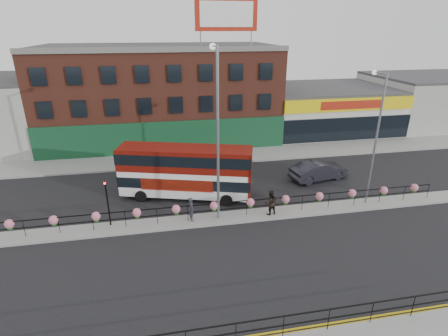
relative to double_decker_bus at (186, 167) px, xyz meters
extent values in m
plane|color=black|center=(2.73, -3.80, -2.44)|extent=(120.00, 120.00, 0.00)
cube|color=gray|center=(2.73, 8.20, -2.37)|extent=(60.00, 4.00, 0.15)
cube|color=gray|center=(2.73, -3.80, -2.37)|extent=(60.00, 1.60, 0.15)
cube|color=gold|center=(2.73, -13.50, -2.44)|extent=(60.00, 0.10, 0.01)
cube|color=gold|center=(2.73, -13.68, -2.44)|extent=(60.00, 0.10, 0.01)
cube|color=brown|center=(-1.27, 16.20, 2.56)|extent=(25.00, 12.00, 10.00)
cube|color=#3F3F42|center=(-1.27, 16.20, 7.71)|extent=(25.00, 12.00, 0.30)
cube|color=#134426|center=(-1.27, 10.12, -0.74)|extent=(25.00, 0.25, 3.40)
cube|color=silver|center=(18.73, 16.20, 0.06)|extent=(15.00, 12.00, 5.00)
cube|color=#3F3F42|center=(18.73, 16.20, 2.71)|extent=(15.00, 12.00, 0.30)
cube|color=yellow|center=(18.73, 10.12, 1.86)|extent=(15.00, 0.25, 1.40)
cube|color=#A22210|center=(18.73, 10.00, 1.86)|extent=(7.00, 0.10, 0.90)
cube|color=black|center=(18.73, 10.12, -0.84)|extent=(15.00, 0.25, 2.60)
cube|color=#A5A5A0|center=(33.48, 16.20, 0.56)|extent=(14.50, 12.00, 6.00)
cube|color=#3F3F42|center=(33.48, 16.20, 3.71)|extent=(14.50, 12.00, 0.30)
cube|color=#A22210|center=(5.23, 11.20, 10.76)|extent=(6.00, 0.25, 3.00)
cube|color=white|center=(5.23, 11.06, 10.76)|extent=(5.10, 0.04, 2.25)
cylinder|color=gray|center=(2.73, 11.20, 8.56)|extent=(0.12, 0.12, 1.40)
cylinder|color=gray|center=(7.73, 11.20, 8.56)|extent=(0.12, 0.12, 1.40)
cube|color=black|center=(2.73, -3.80, -1.19)|extent=(30.00, 0.05, 0.05)
cube|color=black|center=(2.73, -3.80, -1.69)|extent=(30.00, 0.05, 0.05)
cylinder|color=black|center=(-10.27, -3.80, -1.74)|extent=(0.04, 0.04, 1.10)
cylinder|color=black|center=(-8.27, -3.80, -1.74)|extent=(0.04, 0.04, 1.10)
cylinder|color=black|center=(-6.27, -3.80, -1.74)|extent=(0.04, 0.04, 1.10)
cylinder|color=black|center=(-4.27, -3.80, -1.74)|extent=(0.04, 0.04, 1.10)
cylinder|color=black|center=(-2.27, -3.80, -1.74)|extent=(0.04, 0.04, 1.10)
cylinder|color=black|center=(-0.27, -3.80, -1.74)|extent=(0.04, 0.04, 1.10)
cylinder|color=black|center=(1.73, -3.80, -1.74)|extent=(0.04, 0.04, 1.10)
cylinder|color=black|center=(3.73, -3.80, -1.74)|extent=(0.04, 0.04, 1.10)
cylinder|color=black|center=(5.73, -3.80, -1.74)|extent=(0.04, 0.04, 1.10)
cylinder|color=black|center=(7.73, -3.80, -1.74)|extent=(0.04, 0.04, 1.10)
cylinder|color=black|center=(9.73, -3.80, -1.74)|extent=(0.04, 0.04, 1.10)
cylinder|color=black|center=(11.73, -3.80, -1.74)|extent=(0.04, 0.04, 1.10)
cylinder|color=black|center=(13.73, -3.80, -1.74)|extent=(0.04, 0.04, 1.10)
cylinder|color=black|center=(15.73, -3.80, -1.74)|extent=(0.04, 0.04, 1.10)
cylinder|color=black|center=(17.73, -3.80, -1.74)|extent=(0.04, 0.04, 1.10)
sphere|color=#CE6D83|center=(-11.02, -3.80, -1.34)|extent=(0.56, 0.56, 0.56)
sphere|color=#27611B|center=(-11.02, -3.80, -1.57)|extent=(0.36, 0.36, 0.36)
sphere|color=#CE6D83|center=(-8.52, -3.80, -1.34)|extent=(0.56, 0.56, 0.56)
sphere|color=#27611B|center=(-8.52, -3.80, -1.57)|extent=(0.36, 0.36, 0.36)
sphere|color=#CE6D83|center=(-6.02, -3.80, -1.34)|extent=(0.56, 0.56, 0.56)
sphere|color=#27611B|center=(-6.02, -3.80, -1.57)|extent=(0.36, 0.36, 0.36)
sphere|color=#CE6D83|center=(-3.52, -3.80, -1.34)|extent=(0.56, 0.56, 0.56)
sphere|color=#27611B|center=(-3.52, -3.80, -1.57)|extent=(0.36, 0.36, 0.36)
sphere|color=#CE6D83|center=(-1.02, -3.80, -1.34)|extent=(0.56, 0.56, 0.56)
sphere|color=#27611B|center=(-1.02, -3.80, -1.57)|extent=(0.36, 0.36, 0.36)
sphere|color=#CE6D83|center=(1.48, -3.80, -1.34)|extent=(0.56, 0.56, 0.56)
sphere|color=#27611B|center=(1.48, -3.80, -1.57)|extent=(0.36, 0.36, 0.36)
sphere|color=#CE6D83|center=(3.98, -3.80, -1.34)|extent=(0.56, 0.56, 0.56)
sphere|color=#27611B|center=(3.98, -3.80, -1.57)|extent=(0.36, 0.36, 0.36)
sphere|color=#CE6D83|center=(6.48, -3.80, -1.34)|extent=(0.56, 0.56, 0.56)
sphere|color=#27611B|center=(6.48, -3.80, -1.57)|extent=(0.36, 0.36, 0.36)
sphere|color=#CE6D83|center=(8.98, -3.80, -1.34)|extent=(0.56, 0.56, 0.56)
sphere|color=#27611B|center=(8.98, -3.80, -1.57)|extent=(0.36, 0.36, 0.36)
sphere|color=#CE6D83|center=(11.48, -3.80, -1.34)|extent=(0.56, 0.56, 0.56)
sphere|color=#27611B|center=(11.48, -3.80, -1.57)|extent=(0.36, 0.36, 0.36)
sphere|color=#CE6D83|center=(13.98, -3.80, -1.34)|extent=(0.56, 0.56, 0.56)
sphere|color=#27611B|center=(13.98, -3.80, -1.57)|extent=(0.36, 0.36, 0.36)
sphere|color=#CE6D83|center=(16.48, -3.80, -1.34)|extent=(0.56, 0.56, 0.56)
sphere|color=#27611B|center=(16.48, -3.80, -1.57)|extent=(0.36, 0.36, 0.36)
cube|color=black|center=(0.73, -13.90, -1.19)|extent=(20.00, 0.05, 0.05)
cube|color=black|center=(0.73, -13.90, -1.69)|extent=(20.00, 0.05, 0.05)
cylinder|color=black|center=(0.73, -13.90, -1.74)|extent=(0.04, 0.04, 1.10)
cylinder|color=black|center=(2.73, -13.90, -1.74)|extent=(0.04, 0.04, 1.10)
cylinder|color=black|center=(4.73, -13.90, -1.74)|extent=(0.04, 0.04, 1.10)
cylinder|color=black|center=(6.73, -13.90, -1.74)|extent=(0.04, 0.04, 1.10)
cylinder|color=black|center=(8.73, -13.90, -1.74)|extent=(0.04, 0.04, 1.10)
cube|color=white|center=(-0.05, 0.02, -0.32)|extent=(9.97, 4.93, 3.54)
cube|color=#620F09|center=(-0.05, 0.02, 0.70)|extent=(10.04, 5.00, 1.59)
cube|color=black|center=(-0.05, 0.02, -0.94)|extent=(10.07, 5.03, 0.80)
cube|color=black|center=(-0.05, 0.02, 0.83)|extent=(10.09, 5.05, 0.80)
cube|color=#620F09|center=(-0.05, 0.02, 1.48)|extent=(9.97, 4.93, 0.11)
cube|color=#620F09|center=(4.57, -1.37, -0.32)|extent=(0.85, 2.24, 3.54)
cube|color=#A22210|center=(-0.80, -0.94, -0.98)|extent=(5.10, 1.57, 0.89)
cylinder|color=black|center=(-3.42, -0.13, -2.00)|extent=(0.92, 0.51, 0.89)
cylinder|color=black|center=(-2.78, 1.99, -2.00)|extent=(0.92, 0.51, 0.89)
cylinder|color=black|center=(2.69, -1.96, -2.00)|extent=(0.92, 0.51, 0.89)
cylinder|color=black|center=(3.32, 0.16, -2.00)|extent=(0.92, 0.51, 0.89)
imported|color=#26262F|center=(11.28, 1.23, -1.62)|extent=(3.74, 5.72, 1.66)
imported|color=#2A2C36|center=(-0.03, -3.75, -1.47)|extent=(0.69, 0.52, 1.65)
imported|color=black|center=(5.33, -3.95, -1.41)|extent=(1.16, 1.05, 1.77)
cylinder|color=gray|center=(1.77, -3.83, 3.22)|extent=(0.18, 0.18, 11.02)
cylinder|color=gray|center=(1.77, -3.00, 8.62)|extent=(0.11, 1.65, 0.11)
sphere|color=silver|center=(1.77, -2.18, 8.57)|extent=(0.40, 0.40, 0.40)
cylinder|color=gray|center=(12.76, -3.63, 2.33)|extent=(0.15, 0.15, 9.24)
cylinder|color=gray|center=(12.76, -2.94, 6.86)|extent=(0.09, 1.39, 0.09)
sphere|color=silver|center=(12.76, -2.25, 6.81)|extent=(0.33, 0.33, 0.33)
cylinder|color=black|center=(-5.27, -3.40, -0.69)|extent=(0.10, 0.10, 3.20)
imported|color=black|center=(-5.27, -3.40, 0.91)|extent=(0.15, 0.18, 0.90)
sphere|color=#FF190C|center=(-5.27, -3.52, 0.73)|extent=(0.14, 0.14, 0.14)
camera|label=1|loc=(-1.69, -24.07, 9.69)|focal=28.00mm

